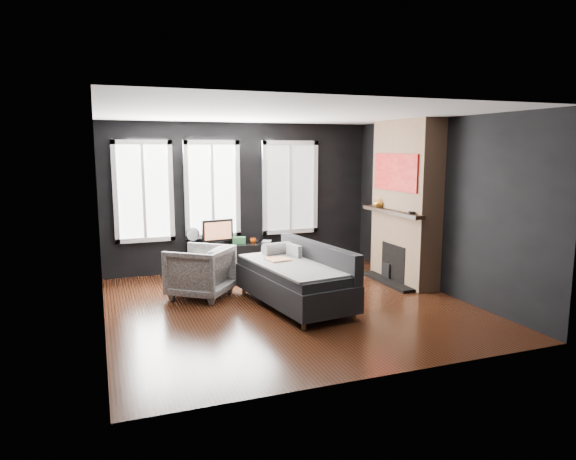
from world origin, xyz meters
name	(u,v)px	position (x,y,z in m)	size (l,w,h in m)	color
floor	(289,305)	(0.00, 0.00, 0.00)	(5.00, 5.00, 0.00)	black
ceiling	(289,114)	(0.00, 0.00, 2.70)	(5.00, 5.00, 0.00)	white
wall_back	(241,197)	(0.00, 2.50, 1.35)	(5.00, 0.02, 2.70)	black
wall_left	(99,221)	(-2.50, 0.00, 1.35)	(0.02, 5.00, 2.70)	black
wall_right	(438,206)	(2.50, 0.00, 1.35)	(0.02, 5.00, 2.70)	black
windows	(217,140)	(-0.45, 2.46, 2.38)	(4.00, 0.16, 1.76)	white
fireplace	(406,202)	(2.30, 0.60, 1.35)	(0.70, 1.62, 2.70)	#93724C
sofa	(294,275)	(0.07, -0.02, 0.44)	(1.03, 2.06, 0.89)	black
stripe_pillow	(294,255)	(0.24, 0.42, 0.64)	(0.08, 0.32, 0.32)	gray
armchair	(200,269)	(-1.10, 0.90, 0.43)	(0.83, 0.78, 0.86)	white
media_console	(230,258)	(-0.30, 2.24, 0.26)	(1.54, 0.48, 0.53)	black
monitor	(218,231)	(-0.52, 2.23, 0.79)	(0.58, 0.12, 0.52)	black
desk_fan	(193,236)	(-0.95, 2.31, 0.70)	(0.24, 0.24, 0.34)	gray
mug	(253,240)	(0.12, 2.18, 0.59)	(0.12, 0.09, 0.12)	#D84508
book	(262,236)	(0.32, 2.25, 0.64)	(0.16, 0.02, 0.22)	#B9A890
storage_box	(239,240)	(-0.13, 2.21, 0.59)	(0.23, 0.14, 0.12)	#316F3C
mantel_vase	(378,203)	(2.05, 1.05, 1.31)	(0.16, 0.17, 0.16)	gold
mantel_clock	(411,213)	(2.05, 0.05, 1.25)	(0.11, 0.11, 0.04)	black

